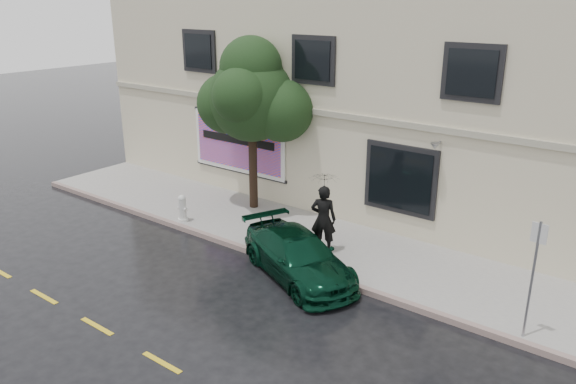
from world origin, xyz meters
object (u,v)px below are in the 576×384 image
Objects in this scene: street_tree at (252,99)px; fire_hydrant at (182,208)px; pedestrian at (323,219)px; car at (298,256)px.

fire_hydrant is at bearing -112.22° from street_tree.
fire_hydrant is (-4.91, -0.84, -0.56)m from pedestrian.
car is at bearing 73.37° from pedestrian.
pedestrian is at bearing 31.41° from car.
pedestrian reaches higher than fire_hydrant.
car is at bearing -36.17° from street_tree.
pedestrian is 5.01m from fire_hydrant.
pedestrian is at bearing -21.66° from street_tree.
car is 6.06m from street_tree.
pedestrian is 0.38× the size of street_tree.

